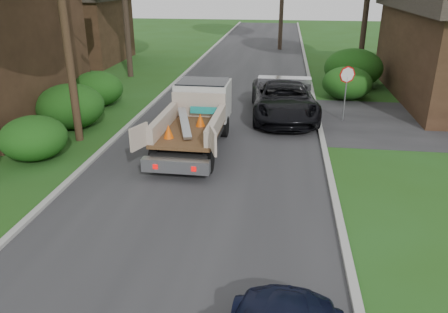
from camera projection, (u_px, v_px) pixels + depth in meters
name	position (u px, v px, depth m)	size (l,w,h in m)	color
ground	(188.00, 210.00, 12.16)	(120.00, 120.00, 0.00)	#234B15
road	(231.00, 110.00, 21.33)	(8.00, 90.00, 0.02)	#28282B
curb_left	(150.00, 106.00, 21.82)	(0.20, 90.00, 0.12)	#9E9E99
curb_right	(317.00, 112.00, 20.79)	(0.20, 90.00, 0.12)	#9E9E99
stop_sign	(347.00, 82.00, 19.09)	(0.71, 0.32, 2.48)	slate
utility_pole	(62.00, 3.00, 15.45)	(2.42, 1.25, 10.00)	#382619
house_left_far	(73.00, 20.00, 32.85)	(7.56, 7.56, 6.00)	#342115
hedge_left_a	(34.00, 138.00, 15.39)	(2.34, 2.34, 1.53)	#16400E
hedge_left_b	(70.00, 106.00, 18.57)	(2.86, 2.86, 1.87)	#16400E
hedge_left_c	(97.00, 89.00, 21.85)	(2.60, 2.60, 1.70)	#16400E
hedge_right_a	(347.00, 83.00, 23.03)	(2.60, 2.60, 1.70)	#16400E
hedge_right_b	(353.00, 68.00, 25.60)	(3.38, 3.38, 2.21)	#16400E
flatbed_truck	(198.00, 113.00, 16.77)	(2.72, 5.83, 2.20)	black
black_pickup	(284.00, 99.00, 20.03)	(2.84, 6.16, 1.71)	black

